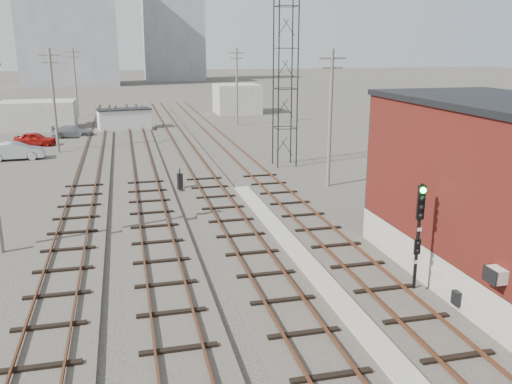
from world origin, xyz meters
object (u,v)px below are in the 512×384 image
object	(u,v)px
car_silver	(16,151)
car_grey	(73,132)
car_red	(35,139)
switch_stand	(180,181)
site_trailer	(124,120)
signal_mast	(419,230)

from	to	relation	value
car_silver	car_grey	distance (m)	11.47
car_red	car_grey	bearing A→B (deg)	-25.87
switch_stand	car_red	distance (m)	23.14
site_trailer	car_grey	distance (m)	6.39
car_silver	car_grey	size ratio (longest dim) A/B	1.06
signal_mast	car_silver	xyz separation A→B (m)	(-19.25, 30.73, -1.84)
site_trailer	car_silver	xyz separation A→B (m)	(-8.93, -14.41, -0.50)
signal_mast	car_grey	size ratio (longest dim) A/B	1.02
signal_mast	site_trailer	world-z (taller)	signal_mast
switch_stand	site_trailer	world-z (taller)	site_trailer
switch_stand	car_silver	size ratio (longest dim) A/B	0.31
car_grey	signal_mast	bearing A→B (deg)	-152.62
signal_mast	switch_stand	bearing A→B (deg)	112.18
site_trailer	car_red	world-z (taller)	site_trailer
site_trailer	car_red	xyz separation A→B (m)	(-8.35, -7.74, -0.59)
switch_stand	car_red	xyz separation A→B (m)	(-11.59, 20.03, -0.01)
signal_mast	car_grey	distance (m)	44.47
car_red	car_grey	world-z (taller)	car_red
site_trailer	switch_stand	bearing A→B (deg)	-92.28
switch_stand	car_grey	size ratio (longest dim) A/B	0.33
switch_stand	car_silver	xyz separation A→B (m)	(-12.17, 13.37, 0.08)
signal_mast	car_red	xyz separation A→B (m)	(-18.67, 37.39, -1.93)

